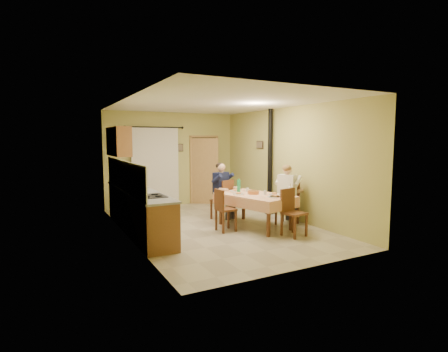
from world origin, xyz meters
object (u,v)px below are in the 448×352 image
chair_far (222,207)px  man_right (288,187)px  man_far (222,184)px  stove_flue (270,176)px  dining_table (255,211)px  chair_right (287,212)px  chair_left (225,218)px  chair_near (293,222)px

chair_far → man_right: bearing=-70.5°
man_far → stove_flue: 1.44m
dining_table → chair_right: chair_right is taller
dining_table → chair_left: bearing=163.7°
stove_flue → chair_far: bearing=179.2°
chair_far → man_far: man_far is taller
dining_table → chair_far: (-0.27, 1.09, -0.09)m
chair_right → chair_near: bearing=121.6°
chair_left → stove_flue: (1.91, 1.05, 0.74)m
man_right → stove_flue: stove_flue is taller
chair_far → man_far: bearing=90.0°
chair_near → chair_left: 1.47m
chair_far → stove_flue: (1.42, -0.02, 0.73)m
chair_left → man_far: size_ratio=0.67×
chair_right → man_right: size_ratio=0.73×
stove_flue → chair_right: bearing=-104.6°
chair_near → man_far: man_far is taller
man_far → chair_right: bearing=-70.2°
man_right → chair_left: bearing=58.1°
chair_far → man_far: (-0.01, 0.01, 0.59)m
man_far → man_right: bearing=-70.7°
dining_table → chair_near: (0.32, -0.98, -0.09)m
dining_table → stove_flue: size_ratio=0.69×
chair_right → man_far: bearing=15.8°
chair_left → stove_flue: bearing=116.4°
dining_table → stove_flue: bearing=27.7°
man_far → stove_flue: size_ratio=0.50×
chair_near → chair_right: 1.03m
dining_table → man_far: 1.24m
chair_right → chair_left: (-1.60, 0.12, -0.00)m
man_far → man_right: size_ratio=1.00×
dining_table → man_far: (-0.28, 1.10, 0.50)m
man_right → stove_flue: size_ratio=0.50×
chair_right → man_far: size_ratio=0.73×
dining_table → chair_far: size_ratio=1.94×
dining_table → man_far: man_far is taller
man_right → dining_table: bearing=55.2°
chair_far → chair_near: 2.15m
chair_left → chair_far: bearing=153.4°
chair_far → man_right: (1.11, -1.19, 0.59)m
chair_far → chair_left: (-0.48, -1.07, -0.00)m
chair_far → stove_flue: 1.60m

